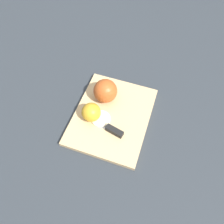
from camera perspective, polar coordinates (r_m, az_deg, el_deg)
name	(u,v)px	position (r m, az deg, el deg)	size (l,w,h in m)	color
ground_plane	(112,117)	(0.79, 0.00, -1.45)	(4.00, 4.00, 0.00)	#282D33
cutting_board	(112,116)	(0.78, 0.00, -1.11)	(0.37, 0.32, 0.02)	tan
apple_half_left	(105,91)	(0.78, -1.72, 5.53)	(0.09, 0.09, 0.09)	#AD4C1E
apple_half_right	(91,112)	(0.75, -5.46, -0.09)	(0.07, 0.07, 0.07)	gold
knife	(112,130)	(0.74, -0.11, -4.64)	(0.08, 0.15, 0.02)	silver
apple_slice	(101,119)	(0.76, -2.89, -1.79)	(0.07, 0.07, 0.01)	beige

